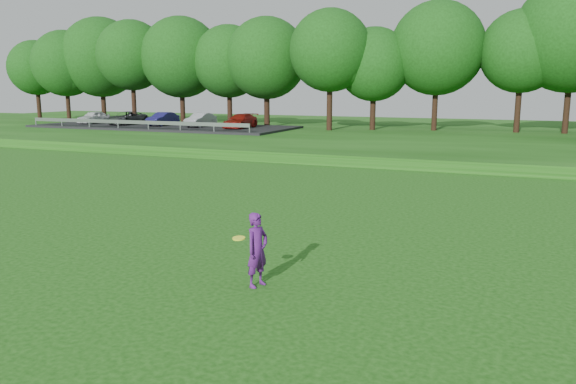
% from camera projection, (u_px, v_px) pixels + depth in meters
% --- Properties ---
extents(ground, '(140.00, 140.00, 0.00)m').
position_uv_depth(ground, '(180.00, 286.00, 12.10)').
color(ground, '#14440D').
rests_on(ground, ground).
extents(berm, '(130.00, 30.00, 0.60)m').
position_uv_depth(berm, '(433.00, 139.00, 42.76)').
color(berm, '#14440D').
rests_on(berm, ground).
extents(walking_path, '(130.00, 1.60, 0.04)m').
position_uv_depth(walking_path, '(391.00, 166.00, 30.16)').
color(walking_path, gray).
rests_on(walking_path, ground).
extents(treeline, '(104.00, 7.00, 15.00)m').
position_uv_depth(treeline, '(445.00, 38.00, 44.94)').
color(treeline, '#133F0E').
rests_on(treeline, berm).
extents(parking_lot, '(24.00, 9.00, 1.38)m').
position_uv_depth(parking_lot, '(161.00, 123.00, 50.84)').
color(parking_lot, black).
rests_on(parking_lot, berm).
extents(woman, '(0.69, 0.75, 1.61)m').
position_uv_depth(woman, '(257.00, 250.00, 11.95)').
color(woman, '#56186F').
rests_on(woman, ground).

